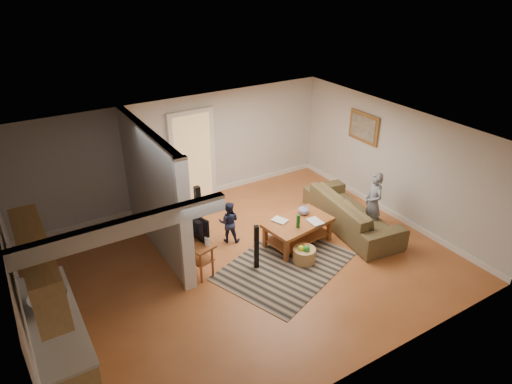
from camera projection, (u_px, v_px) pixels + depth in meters
ground at (246, 263)px, 8.69m from camera, size 7.50×7.50×0.00m
room_shell at (180, 201)px, 7.85m from camera, size 7.54×6.02×2.52m
area_rug at (285, 266)px, 8.61m from camera, size 2.90×2.51×0.01m
sofa at (350, 227)px, 9.88m from camera, size 1.30×2.61×0.73m
coffee_table at (298, 225)px, 9.14m from camera, size 1.44×0.96×0.80m
tv_console at (190, 241)px, 8.28m from camera, size 0.65×1.13×0.92m
speaker_left at (256, 247)px, 8.38m from camera, size 0.12×0.12×0.90m
speaker_right at (198, 211)px, 9.35m from camera, size 0.11×0.11×1.12m
toy_basket at (304, 254)px, 8.68m from camera, size 0.44×0.44×0.39m
child at (370, 229)px, 9.79m from camera, size 0.43×0.54×1.31m
toddler at (229, 240)px, 9.39m from camera, size 0.55×0.52×0.89m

